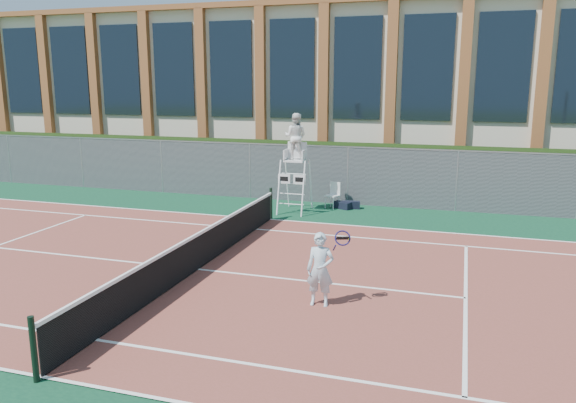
% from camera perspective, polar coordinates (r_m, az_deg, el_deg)
% --- Properties ---
extents(ground, '(120.00, 120.00, 0.00)m').
position_cam_1_polar(ground, '(14.30, -9.16, -6.93)').
color(ground, '#233814').
extents(apron, '(36.00, 20.00, 0.01)m').
position_cam_1_polar(apron, '(15.15, -7.47, -5.76)').
color(apron, '#0C3522').
rests_on(apron, ground).
extents(tennis_court, '(23.77, 10.97, 0.02)m').
position_cam_1_polar(tennis_court, '(14.29, -9.16, -6.85)').
color(tennis_court, brown).
rests_on(tennis_court, apron).
extents(tennis_net, '(0.10, 11.30, 1.10)m').
position_cam_1_polar(tennis_net, '(14.13, -9.23, -4.87)').
color(tennis_net, black).
rests_on(tennis_net, ground).
extents(fence, '(40.00, 0.06, 2.20)m').
position_cam_1_polar(fence, '(22.03, 0.98, 2.85)').
color(fence, '#595E60').
rests_on(fence, ground).
extents(hedge, '(40.00, 1.40, 2.20)m').
position_cam_1_polar(hedge, '(23.17, 1.82, 3.30)').
color(hedge, black).
rests_on(hedge, ground).
extents(building, '(45.00, 10.60, 8.22)m').
position_cam_1_polar(building, '(30.64, 5.95, 11.07)').
color(building, beige).
rests_on(building, ground).
extents(umpire_chair, '(1.00, 1.54, 3.59)m').
position_cam_1_polar(umpire_chair, '(20.04, 0.77, 6.33)').
color(umpire_chair, white).
rests_on(umpire_chair, ground).
extents(plastic_chair, '(0.58, 0.58, 0.96)m').
position_cam_1_polar(plastic_chair, '(20.99, 4.66, 0.90)').
color(plastic_chair, silver).
rests_on(plastic_chair, apron).
extents(sports_bag_near, '(0.70, 0.39, 0.28)m').
position_cam_1_polar(sports_bag_near, '(20.95, 6.40, -0.34)').
color(sports_bag_near, black).
rests_on(sports_bag_near, apron).
extents(sports_bag_far, '(0.71, 0.53, 0.26)m').
position_cam_1_polar(sports_bag_far, '(20.91, 5.55, -0.38)').
color(sports_bag_far, black).
rests_on(sports_bag_far, apron).
extents(tennis_player, '(0.90, 0.63, 1.59)m').
position_cam_1_polar(tennis_player, '(11.70, 3.31, -6.88)').
color(tennis_player, silver).
rests_on(tennis_player, tennis_court).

